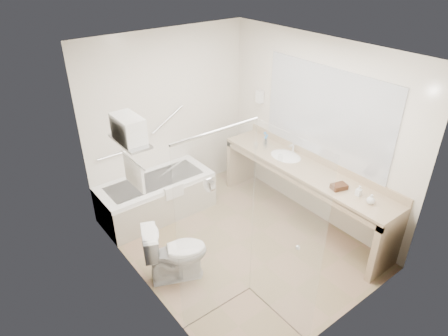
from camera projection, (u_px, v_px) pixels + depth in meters
floor at (238, 242)px, 5.27m from camera, size 3.20×3.20×0.00m
ceiling at (242, 51)px, 4.04m from camera, size 2.60×3.20×0.10m
wall_back at (169, 118)px, 5.76m from camera, size 2.60×0.10×2.50m
wall_front at (354, 227)px, 3.55m from camera, size 2.60×0.10×2.50m
wall_left at (139, 197)px, 3.97m from camera, size 0.10×3.20×2.50m
wall_right at (314, 131)px, 5.35m from camera, size 0.10×3.20×2.50m
bathtub at (157, 197)px, 5.73m from camera, size 1.60×0.73×0.59m
grab_bar_short at (111, 156)px, 5.37m from camera, size 0.40×0.03×0.03m
grab_bar_long at (168, 119)px, 5.70m from camera, size 0.53×0.03×0.33m
shower_enclosure at (250, 233)px, 3.78m from camera, size 0.96×0.91×2.11m
towel_shelf at (129, 136)px, 4.03m from camera, size 0.24×0.55×0.81m
vanity_counter at (304, 181)px, 5.40m from camera, size 0.55×2.70×0.95m
sink at (286, 158)px, 5.60m from camera, size 0.40×0.52×0.14m
faucet at (293, 148)px, 5.62m from camera, size 0.03×0.03×0.14m
mirror at (325, 114)px, 5.09m from camera, size 0.02×2.00×1.20m
hairdryer_unit at (260, 97)px, 5.94m from camera, size 0.08×0.10×0.18m
toilet at (176, 253)px, 4.58m from camera, size 0.83×0.66×0.71m
amenity_basket at (339, 187)px, 4.83m from camera, size 0.21×0.17×0.06m
soap_bottle_a at (358, 193)px, 4.70m from camera, size 0.06×0.13×0.06m
soap_bottle_b at (371, 200)px, 4.55m from camera, size 0.11×0.14×0.10m
water_bottle_left at (265, 144)px, 5.71m from camera, size 0.06×0.06×0.21m
water_bottle_mid at (265, 139)px, 5.85m from camera, size 0.06×0.06×0.20m
water_bottle_right at (267, 141)px, 5.80m from camera, size 0.06×0.06×0.19m
drinking_glass_near at (280, 158)px, 5.45m from camera, size 0.08×0.08×0.09m
drinking_glass_far at (256, 146)px, 5.76m from camera, size 0.09×0.09×0.09m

